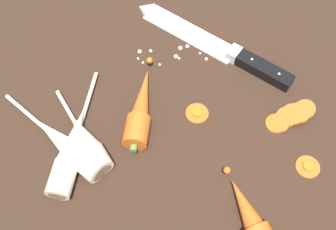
% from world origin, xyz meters
% --- Properties ---
extents(ground_plane, '(1.20, 0.90, 0.04)m').
position_xyz_m(ground_plane, '(0.00, 0.00, -0.02)').
color(ground_plane, '#332116').
extents(chefs_knife, '(0.29, 0.25, 0.04)m').
position_xyz_m(chefs_knife, '(0.09, 0.14, 0.01)').
color(chefs_knife, silver).
rests_on(chefs_knife, ground_plane).
extents(whole_carrot, '(0.07, 0.19, 0.04)m').
position_xyz_m(whole_carrot, '(-0.05, -0.01, 0.02)').
color(whole_carrot, '#D6601E').
rests_on(whole_carrot, ground_plane).
extents(whole_carrot_second, '(0.07, 0.15, 0.04)m').
position_xyz_m(whole_carrot_second, '(0.11, -0.21, 0.02)').
color(whole_carrot_second, '#D6601E').
rests_on(whole_carrot_second, ground_plane).
extents(parsnip_front, '(0.10, 0.17, 0.04)m').
position_xyz_m(parsnip_front, '(-0.14, -0.06, 0.02)').
color(parsnip_front, beige).
rests_on(parsnip_front, ground_plane).
extents(parsnip_mid_left, '(0.08, 0.24, 0.04)m').
position_xyz_m(parsnip_mid_left, '(-0.16, -0.08, 0.02)').
color(parsnip_mid_left, beige).
rests_on(parsnip_mid_left, ground_plane).
extents(parsnip_mid_right, '(0.18, 0.18, 0.04)m').
position_xyz_m(parsnip_mid_right, '(-0.17, -0.07, 0.02)').
color(parsnip_mid_right, beige).
rests_on(parsnip_mid_right, ground_plane).
extents(carrot_slice_stack, '(0.09, 0.05, 0.03)m').
position_xyz_m(carrot_slice_stack, '(0.21, -0.04, 0.01)').
color(carrot_slice_stack, '#D6601E').
rests_on(carrot_slice_stack, ground_plane).
extents(carrot_slice_stray_near, '(0.04, 0.04, 0.01)m').
position_xyz_m(carrot_slice_stray_near, '(0.05, -0.01, 0.00)').
color(carrot_slice_stray_near, '#D6601E').
rests_on(carrot_slice_stray_near, ground_plane).
extents(carrot_slice_stray_mid, '(0.04, 0.04, 0.01)m').
position_xyz_m(carrot_slice_stray_mid, '(0.22, -0.13, 0.00)').
color(carrot_slice_stray_mid, '#D6601E').
rests_on(carrot_slice_stray_mid, ground_plane).
extents(mince_crumbs, '(0.14, 0.05, 0.01)m').
position_xyz_m(mince_crumbs, '(0.02, 0.12, 0.00)').
color(mince_crumbs, silver).
rests_on(mince_crumbs, ground_plane).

